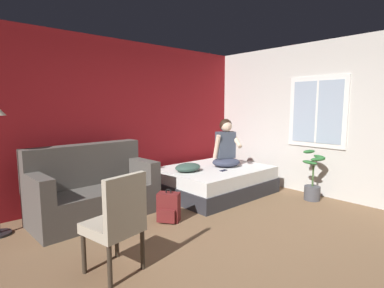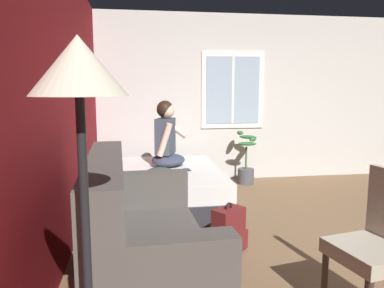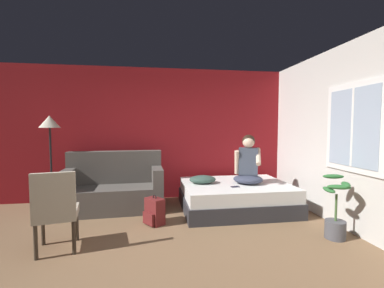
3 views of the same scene
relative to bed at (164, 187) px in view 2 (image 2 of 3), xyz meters
name	(u,v)px [view 2 (image 2 of 3)]	position (x,y,z in m)	size (l,w,h in m)	color
ground_plane	(346,247)	(-1.57, -1.64, -0.24)	(40.00, 40.00, 0.00)	brown
wall_back_accent	(49,108)	(-1.57, 1.03, 1.11)	(10.70, 0.16, 2.70)	maroon
wall_side_with_window	(254,98)	(1.36, -1.63, 1.12)	(0.19, 6.58, 2.70)	silver
bed	(164,187)	(0.00, 0.00, 0.00)	(1.92, 1.49, 0.48)	#2D2D33
couch	(139,246)	(-2.16, 0.34, 0.16)	(1.73, 0.89, 1.04)	#514C47
side_chair	(380,239)	(-2.61, -1.23, 0.30)	(0.54, 0.54, 0.98)	#382D23
person_seated	(167,140)	(0.21, -0.06, 0.60)	(0.64, 0.60, 0.88)	#383D51
backpack	(229,230)	(-1.46, -0.51, -0.04)	(0.35, 0.35, 0.46)	maroon
throw_pillow	(160,174)	(-0.59, 0.08, 0.31)	(0.48, 0.36, 0.14)	#385147
cell_phone	(187,170)	(-0.10, -0.30, 0.25)	(0.07, 0.14, 0.01)	black
floor_lamp	(80,110)	(-3.31, 0.54, 1.19)	(0.36, 0.36, 1.70)	black
potted_plant	(246,165)	(0.93, -1.39, 0.07)	(0.39, 0.37, 0.85)	#4C4C51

